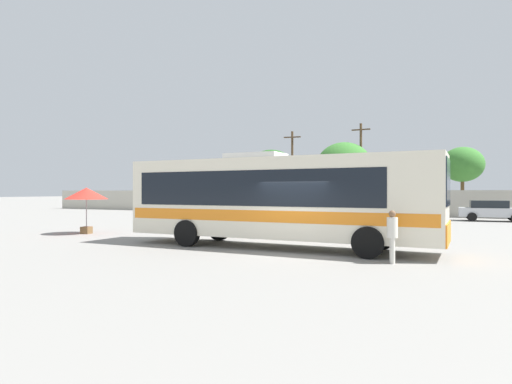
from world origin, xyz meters
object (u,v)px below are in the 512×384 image
roadside_tree_left (271,171)px  coach_bus_cream_orange (274,197)px  parked_car_rightmost_silver (491,210)px  parked_car_third_silver (402,209)px  parked_car_second_maroon (336,208)px  vendor_umbrella_near_gate_red (86,194)px  utility_pole_far (361,167)px  roadside_tree_midright (462,165)px  roadside_tree_midleft (344,166)px  utility_pole_near (292,170)px  parked_car_leftmost_white (267,207)px  attendant_by_bus_door (392,233)px

roadside_tree_left → coach_bus_cream_orange: bearing=-67.0°
coach_bus_cream_orange → parked_car_rightmost_silver: 22.02m
parked_car_third_silver → parked_car_second_maroon: bearing=-176.0°
roadside_tree_left → vendor_umbrella_near_gate_red: bearing=-85.9°
utility_pole_far → roadside_tree_midright: bearing=15.5°
roadside_tree_midleft → roadside_tree_midright: roadside_tree_midleft is taller
parked_car_rightmost_silver → roadside_tree_midright: roadside_tree_midright is taller
utility_pole_near → roadside_tree_left: utility_pole_near is taller
parked_car_second_maroon → utility_pole_far: utility_pole_far is taller
utility_pole_near → coach_bus_cream_orange: bearing=-71.3°
vendor_umbrella_near_gate_red → roadside_tree_left: bearing=94.1°
parked_car_second_maroon → parked_car_third_silver: 5.22m
parked_car_third_silver → roadside_tree_midright: bearing=65.0°
parked_car_rightmost_silver → parked_car_leftmost_white: bearing=178.7°
coach_bus_cream_orange → attendant_by_bus_door: bearing=-22.8°
parked_car_rightmost_silver → coach_bus_cream_orange: bearing=-113.1°
vendor_umbrella_near_gate_red → roadside_tree_midleft: size_ratio=0.34×
parked_car_second_maroon → parked_car_rightmost_silver: bearing=1.5°
vendor_umbrella_near_gate_red → roadside_tree_midright: 33.63m
vendor_umbrella_near_gate_red → parked_car_second_maroon: vendor_umbrella_near_gate_red is taller
utility_pole_near → roadside_tree_left: size_ratio=1.22×
roadside_tree_midright → parked_car_leftmost_white: bearing=-150.7°
parked_car_second_maroon → utility_pole_near: 10.54m
vendor_umbrella_near_gate_red → roadside_tree_left: (-2.07, 29.15, 2.50)m
parked_car_second_maroon → vendor_umbrella_near_gate_red: bearing=-112.9°
parked_car_third_silver → roadside_tree_midright: (4.33, 9.28, 3.87)m
parked_car_rightmost_silver → roadside_tree_left: (-21.42, 9.93, 3.71)m
vendor_umbrella_near_gate_red → parked_car_rightmost_silver: 27.30m
parked_car_second_maroon → roadside_tree_midleft: (-1.01, 7.06, 3.92)m
parked_car_second_maroon → parked_car_rightmost_silver: (11.35, 0.29, 0.02)m
attendant_by_bus_door → roadside_tree_midleft: 30.40m
roadside_tree_left → roadside_tree_midright: (19.60, -0.57, 0.15)m
vendor_umbrella_near_gate_red → roadside_tree_midright: (17.53, 28.58, 2.64)m
coach_bus_cream_orange → vendor_umbrella_near_gate_red: size_ratio=5.16×
utility_pole_far → vendor_umbrella_near_gate_red: bearing=-108.3°
roadside_tree_midleft → vendor_umbrella_near_gate_red: bearing=-105.0°
vendor_umbrella_near_gate_red → utility_pole_far: (8.62, 26.10, 2.54)m
parked_car_third_silver → utility_pole_far: bearing=124.0°
roadside_tree_left → roadside_tree_midright: roadside_tree_left is taller
utility_pole_far → roadside_tree_midright: 9.25m
attendant_by_bus_door → parked_car_leftmost_white: size_ratio=0.38×
coach_bus_cream_orange → utility_pole_far: bearing=94.5°
attendant_by_bus_door → parked_car_third_silver: size_ratio=0.35×
roadside_tree_midright → parked_car_third_silver: bearing=-115.0°
parked_car_third_silver → utility_pole_near: utility_pole_near is taller
roadside_tree_midleft → parked_car_leftmost_white: bearing=-130.4°
parked_car_second_maroon → utility_pole_near: (-6.53, 7.44, 3.62)m
coach_bus_cream_orange → attendant_by_bus_door: (4.66, -1.96, -1.04)m
coach_bus_cream_orange → parked_car_leftmost_white: (-9.17, 20.63, -1.17)m
coach_bus_cream_orange → roadside_tree_midleft: roadside_tree_midleft is taller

